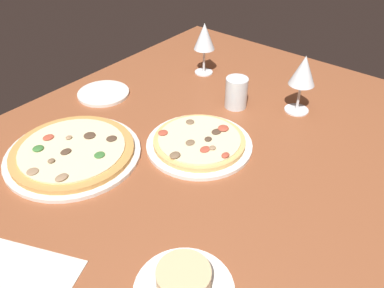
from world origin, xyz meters
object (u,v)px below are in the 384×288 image
at_px(water_glass, 236,94).
at_px(side_plate, 103,93).
at_px(pizza_main, 199,142).
at_px(paper_menu, 22,276).
at_px(ramekin_on_saucer, 184,284).
at_px(wine_glass_far, 204,38).
at_px(pizza_side, 73,152).
at_px(wine_glass_near, 303,72).

distance_m(water_glass, side_plate, 0.41).
bearing_deg(pizza_main, paper_menu, -1.09).
xyz_separation_m(pizza_main, ramekin_on_saucer, (0.35, 0.24, 0.01)).
bearing_deg(paper_menu, wine_glass_far, 172.96).
height_order(ramekin_on_saucer, paper_menu, ramekin_on_saucer).
xyz_separation_m(pizza_main, paper_menu, (0.51, -0.01, -0.01)).
bearing_deg(ramekin_on_saucer, side_plate, -120.26).
distance_m(pizza_main, pizza_side, 0.32).
distance_m(pizza_main, wine_glass_far, 0.43).
distance_m(wine_glass_near, water_glass, 0.20).
xyz_separation_m(pizza_side, side_plate, (-0.25, -0.18, -0.01)).
height_order(pizza_main, pizza_side, same).
xyz_separation_m(side_plate, paper_menu, (0.53, 0.39, -0.00)).
distance_m(pizza_main, side_plate, 0.40).
distance_m(pizza_side, ramekin_on_saucer, 0.47).
xyz_separation_m(pizza_main, wine_glass_far, (-0.34, -0.25, 0.11)).
relative_size(wine_glass_near, side_plate, 1.08).
height_order(side_plate, paper_menu, side_plate).
relative_size(wine_glass_far, side_plate, 1.09).
height_order(water_glass, paper_menu, water_glass).
distance_m(wine_glass_near, side_plate, 0.60).
height_order(pizza_side, ramekin_on_saucer, ramekin_on_saucer).
relative_size(pizza_main, wine_glass_far, 1.57).
bearing_deg(wine_glass_far, paper_menu, 15.56).
distance_m(ramekin_on_saucer, water_glass, 0.64).
distance_m(ramekin_on_saucer, wine_glass_far, 0.85).
bearing_deg(pizza_main, side_plate, -93.34).
height_order(pizza_main, side_plate, pizza_main).
xyz_separation_m(pizza_side, wine_glass_far, (-0.57, -0.03, 0.11)).
distance_m(wine_glass_far, paper_menu, 0.89).
height_order(wine_glass_near, water_glass, wine_glass_near).
relative_size(pizza_main, side_plate, 1.71).
bearing_deg(paper_menu, water_glass, 159.66).
relative_size(pizza_main, paper_menu, 1.36).
bearing_deg(pizza_main, wine_glass_near, 159.98).
bearing_deg(water_glass, ramekin_on_saucer, 25.78).
bearing_deg(paper_menu, pizza_side, -165.46).
distance_m(pizza_side, wine_glass_near, 0.65).
bearing_deg(water_glass, pizza_side, -21.79).
distance_m(wine_glass_far, water_glass, 0.25).
height_order(wine_glass_far, paper_menu, wine_glass_far).
bearing_deg(wine_glass_near, pizza_main, -20.02).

